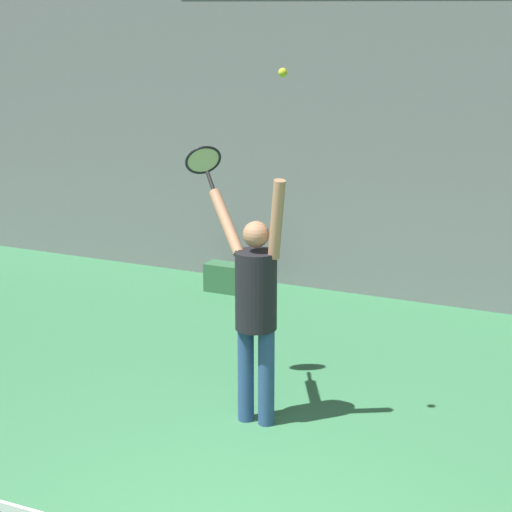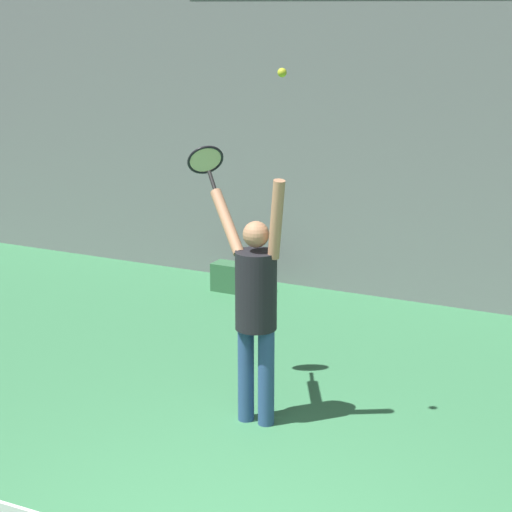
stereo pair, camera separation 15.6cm
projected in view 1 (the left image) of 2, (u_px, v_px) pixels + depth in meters
back_wall at (463, 78)px, 9.70m from camera, size 18.00×0.10×5.00m
tennis_player at (256, 301)px, 7.19m from camera, size 0.85×0.52×2.00m
tennis_racket at (204, 162)px, 7.68m from camera, size 0.42×0.42×0.36m
tennis_ball at (283, 73)px, 6.51m from camera, size 0.07×0.07×0.07m
equipment_bag at (231, 278)px, 10.78m from camera, size 0.60×0.25×0.33m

